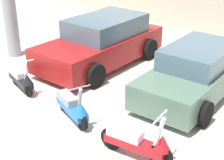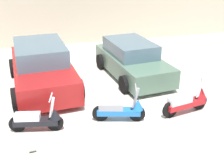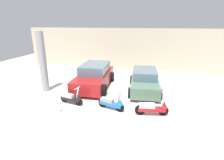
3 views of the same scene
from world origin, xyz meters
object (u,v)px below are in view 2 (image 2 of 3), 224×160
(scooter_front_right, at_px, (121,109))
(placard_near_left_scooter, at_px, (32,147))
(scooter_front_center, at_px, (188,101))
(car_rear_left, at_px, (42,67))
(car_rear_center, at_px, (132,60))
(scooter_front_left, at_px, (38,119))

(scooter_front_right, xyz_separation_m, placard_near_left_scooter, (-2.31, -0.73, -0.24))
(scooter_front_center, bearing_deg, placard_near_left_scooter, 178.16)
(scooter_front_center, relative_size, placard_near_left_scooter, 5.74)
(car_rear_left, distance_m, placard_near_left_scooter, 3.68)
(scooter_front_right, height_order, car_rear_left, car_rear_left)
(car_rear_center, bearing_deg, scooter_front_left, -55.97)
(car_rear_center, bearing_deg, placard_near_left_scooter, -50.23)
(scooter_front_left, relative_size, car_rear_center, 0.34)
(scooter_front_left, height_order, scooter_front_right, scooter_front_right)
(car_rear_left, relative_size, car_rear_center, 1.12)
(scooter_front_left, bearing_deg, scooter_front_right, 9.46)
(scooter_front_center, relative_size, car_rear_center, 0.38)
(car_rear_left, bearing_deg, car_rear_center, 87.19)
(scooter_front_center, height_order, placard_near_left_scooter, scooter_front_center)
(placard_near_left_scooter, bearing_deg, car_rear_left, 83.37)
(scooter_front_center, height_order, car_rear_center, car_rear_center)
(scooter_front_center, bearing_deg, car_rear_left, 131.58)
(scooter_front_left, bearing_deg, car_rear_center, 51.60)
(scooter_front_right, bearing_deg, placard_near_left_scooter, -146.43)
(scooter_front_left, xyz_separation_m, scooter_front_center, (4.05, -0.16, 0.04))
(scooter_front_center, bearing_deg, car_rear_center, 90.71)
(scooter_front_left, distance_m, car_rear_center, 4.48)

